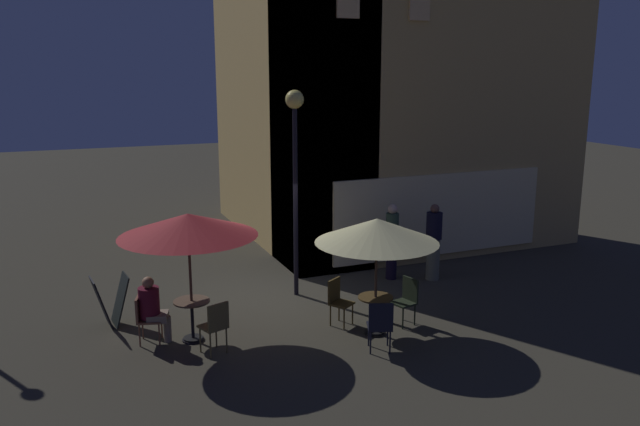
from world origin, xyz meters
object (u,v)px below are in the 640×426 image
at_px(street_lamp_near_corner, 295,143).
at_px(menu_sandwich_board, 111,301).
at_px(patio_umbrella_0, 377,231).
at_px(patio_umbrella_1, 188,225).
at_px(cafe_table_1, 192,313).
at_px(cafe_chair_1, 338,298).
at_px(patron_standing_1, 392,241).
at_px(patron_standing_2, 434,242).
at_px(cafe_chair_0, 407,297).
at_px(cafe_chair_2, 380,323).
at_px(patron_seated_0, 152,305).
at_px(cafe_table_0, 375,308).
at_px(cafe_chair_3, 145,315).
at_px(cafe_chair_4, 216,323).

relative_size(street_lamp_near_corner, menu_sandwich_board, 4.54).
height_order(patio_umbrella_0, patio_umbrella_1, patio_umbrella_1).
relative_size(cafe_table_1, cafe_chair_1, 0.85).
bearing_deg(patio_umbrella_1, patron_standing_1, 18.98).
xyz_separation_m(cafe_chair_1, patron_standing_2, (3.20, 1.65, 0.38)).
bearing_deg(menu_sandwich_board, patron_standing_1, -2.29).
xyz_separation_m(patio_umbrella_1, cafe_chair_0, (4.04, -0.80, -1.64)).
bearing_deg(cafe_chair_0, patron_standing_1, -126.98).
relative_size(street_lamp_near_corner, cafe_chair_2, 4.72).
distance_m(street_lamp_near_corner, cafe_table_1, 4.17).
bearing_deg(patron_seated_0, menu_sandwich_board, 136.29).
height_order(cafe_table_0, cafe_chair_3, cafe_chair_3).
distance_m(cafe_chair_2, cafe_chair_3, 4.26).
bearing_deg(patron_seated_0, patio_umbrella_0, -0.96).
relative_size(patio_umbrella_0, patron_standing_2, 1.25).
xyz_separation_m(street_lamp_near_corner, cafe_table_0, (0.63, -2.58, -2.87)).
relative_size(cafe_table_0, cafe_chair_2, 0.78).
relative_size(cafe_table_0, cafe_chair_0, 0.80).
xyz_separation_m(street_lamp_near_corner, cafe_chair_1, (0.16, -1.89, -2.84)).
bearing_deg(patio_umbrella_0, patron_standing_1, 56.12).
bearing_deg(patron_standing_2, cafe_chair_2, -49.67).
height_order(cafe_chair_4, patron_standing_1, patron_standing_1).
distance_m(patio_umbrella_1, cafe_chair_2, 3.80).
bearing_deg(patron_standing_1, cafe_table_0, 104.75).
distance_m(cafe_table_0, cafe_chair_2, 0.82).
bearing_deg(menu_sandwich_board, patio_umbrella_1, -50.74).
xyz_separation_m(cafe_table_0, patio_umbrella_1, (-3.24, 1.00, 1.68)).
distance_m(patio_umbrella_0, patron_standing_2, 3.77).
bearing_deg(cafe_table_0, patio_umbrella_0, 0.00).
xyz_separation_m(patio_umbrella_1, cafe_chair_1, (2.78, -0.31, -1.65)).
distance_m(cafe_table_1, patio_umbrella_1, 1.65).
distance_m(cafe_chair_2, patron_standing_1, 4.14).
relative_size(cafe_chair_3, patron_standing_2, 0.49).
bearing_deg(patio_umbrella_0, cafe_chair_4, 174.97).
bearing_deg(patron_seated_0, patio_umbrella_1, -0.00).
distance_m(cafe_table_0, patron_standing_2, 3.63).
distance_m(menu_sandwich_board, patron_standing_1, 6.44).
height_order(cafe_chair_1, cafe_chair_2, cafe_chair_2).
relative_size(cafe_chair_1, patron_standing_2, 0.50).
bearing_deg(cafe_chair_4, patio_umbrella_1, 0.00).
bearing_deg(patio_umbrella_0, cafe_chair_3, 163.06).
bearing_deg(cafe_chair_4, patron_seated_0, 25.73).
relative_size(cafe_table_1, cafe_chair_2, 0.82).
xyz_separation_m(cafe_table_0, cafe_chair_4, (-2.98, 0.26, 0.07)).
xyz_separation_m(menu_sandwich_board, cafe_chair_4, (1.58, -2.03, 0.07)).
bearing_deg(patio_umbrella_0, cafe_chair_2, -111.36).
bearing_deg(patio_umbrella_1, menu_sandwich_board, 135.68).
distance_m(cafe_chair_4, patron_seated_0, 1.33).
relative_size(cafe_table_0, cafe_table_1, 0.95).
height_order(menu_sandwich_board, cafe_table_1, menu_sandwich_board).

